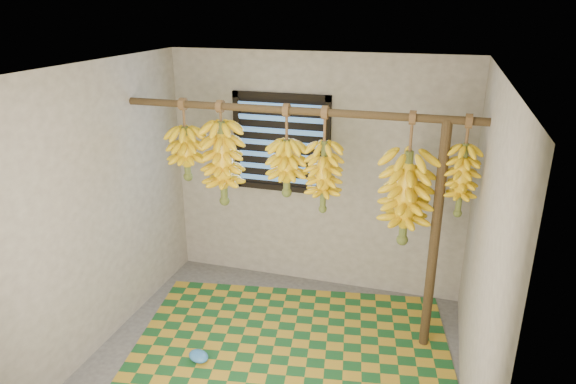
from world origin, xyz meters
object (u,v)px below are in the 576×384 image
(plastic_bag, at_px, (199,356))
(woven_mat, at_px, (289,357))
(banana_bunch_a, at_px, (187,153))
(banana_bunch_b, at_px, (223,163))
(banana_bunch_c, at_px, (287,167))
(banana_bunch_f, at_px, (462,180))
(support_post, at_px, (434,241))
(banana_bunch_e, at_px, (406,198))
(banana_bunch_d, at_px, (323,177))

(plastic_bag, bearing_deg, woven_mat, 20.44)
(banana_bunch_a, relative_size, banana_bunch_b, 0.79)
(plastic_bag, height_order, banana_bunch_c, banana_bunch_c)
(banana_bunch_f, bearing_deg, support_post, 180.00)
(banana_bunch_b, height_order, banana_bunch_c, same)
(woven_mat, bearing_deg, plastic_bag, -159.56)
(banana_bunch_e, bearing_deg, support_post, 0.00)
(banana_bunch_a, height_order, banana_bunch_f, same)
(plastic_bag, distance_m, banana_bunch_c, 1.74)
(banana_bunch_a, bearing_deg, banana_bunch_d, 0.00)
(support_post, height_order, banana_bunch_d, banana_bunch_d)
(plastic_bag, height_order, banana_bunch_e, banana_bunch_e)
(plastic_bag, relative_size, banana_bunch_f, 0.24)
(banana_bunch_b, relative_size, banana_bunch_d, 1.03)
(banana_bunch_b, bearing_deg, banana_bunch_e, 0.00)
(banana_bunch_c, distance_m, banana_bunch_f, 1.41)
(woven_mat, relative_size, banana_bunch_a, 3.72)
(support_post, relative_size, banana_bunch_e, 1.83)
(banana_bunch_b, height_order, banana_bunch_f, same)
(banana_bunch_e, xyz_separation_m, banana_bunch_f, (0.41, 0.00, 0.19))
(banana_bunch_c, bearing_deg, banana_bunch_e, 0.00)
(plastic_bag, distance_m, banana_bunch_f, 2.57)
(banana_bunch_b, bearing_deg, banana_bunch_d, 0.00)
(support_post, distance_m, banana_bunch_b, 1.91)
(plastic_bag, xyz_separation_m, banana_bunch_d, (0.85, 0.78, 1.41))
(banana_bunch_c, xyz_separation_m, banana_bunch_e, (1.00, 0.00, -0.17))
(support_post, xyz_separation_m, banana_bunch_b, (-1.84, -0.00, 0.50))
(banana_bunch_e, bearing_deg, banana_bunch_d, 180.00)
(support_post, height_order, banana_bunch_c, banana_bunch_c)
(banana_bunch_b, bearing_deg, plastic_bag, -86.22)
(support_post, distance_m, banana_bunch_e, 0.43)
(plastic_bag, height_order, banana_bunch_b, banana_bunch_b)
(banana_bunch_a, height_order, banana_bunch_e, same)
(support_post, bearing_deg, plastic_bag, -156.36)
(support_post, bearing_deg, woven_mat, -154.32)
(support_post, xyz_separation_m, banana_bunch_c, (-1.26, 0.00, 0.51))
(support_post, relative_size, banana_bunch_b, 2.16)
(banana_bunch_a, xyz_separation_m, banana_bunch_b, (0.35, -0.00, -0.06))
(banana_bunch_e, height_order, banana_bunch_f, same)
(banana_bunch_c, height_order, banana_bunch_d, same)
(banana_bunch_d, relative_size, banana_bunch_f, 1.11)
(plastic_bag, relative_size, banana_bunch_d, 0.21)
(support_post, height_order, banana_bunch_a, banana_bunch_a)
(support_post, relative_size, banana_bunch_f, 2.48)
(banana_bunch_d, xyz_separation_m, banana_bunch_f, (1.09, 0.00, 0.08))
(support_post, xyz_separation_m, banana_bunch_d, (-0.94, 0.00, 0.46))
(banana_bunch_c, bearing_deg, woven_mat, -70.84)
(banana_bunch_a, height_order, banana_bunch_c, same)
(support_post, distance_m, banana_bunch_c, 1.36)
(banana_bunch_e, bearing_deg, banana_bunch_f, 0.00)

